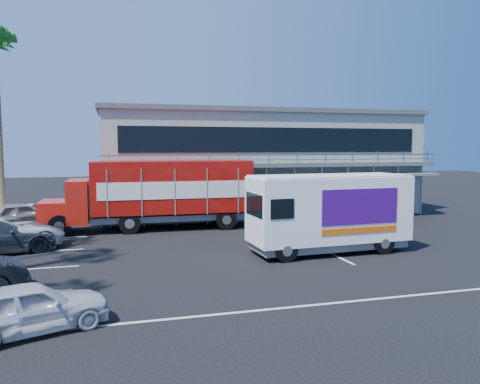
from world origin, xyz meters
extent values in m
plane|color=black|center=(0.00, 0.00, 0.00)|extent=(120.00, 120.00, 0.00)
cube|color=gray|center=(3.00, 15.00, 3.50)|extent=(22.00, 10.00, 7.00)
cube|color=#515454|center=(3.00, 15.00, 7.15)|extent=(22.40, 10.40, 0.30)
cube|color=#515454|center=(3.00, 9.40, 3.60)|extent=(22.00, 1.20, 0.25)
cube|color=gray|center=(3.00, 8.85, 4.10)|extent=(22.00, 0.08, 0.90)
cube|color=slate|center=(3.00, 9.10, 2.90)|extent=(22.00, 1.80, 0.15)
cube|color=black|center=(3.00, 9.98, 1.60)|extent=(20.00, 0.06, 1.60)
cube|color=black|center=(3.00, 9.98, 5.20)|extent=(20.00, 0.06, 1.60)
cube|color=#B3180E|center=(-10.43, 8.64, 1.13)|extent=(1.63, 2.57, 1.35)
cube|color=#B3180E|center=(-9.19, 8.61, 1.75)|extent=(1.19, 2.84, 2.37)
cube|color=black|center=(-9.19, 8.61, 2.43)|extent=(0.11, 2.40, 0.79)
cube|color=#A8150A|center=(-4.00, 8.50, 2.48)|extent=(9.09, 3.01, 2.93)
cube|color=slate|center=(-4.00, 8.50, 0.73)|extent=(9.08, 2.59, 0.34)
cube|color=white|center=(-4.03, 7.08, 2.37)|extent=(8.30, 0.21, 0.96)
cube|color=white|center=(-3.97, 9.92, 2.37)|extent=(8.30, 0.21, 0.96)
cylinder|color=black|center=(-10.12, 7.39, 0.59)|extent=(1.18, 0.30, 1.17)
cylinder|color=black|center=(-10.07, 9.87, 0.59)|extent=(1.18, 0.30, 1.17)
cylinder|color=black|center=(-6.51, 7.31, 0.59)|extent=(1.18, 0.30, 1.17)
cylinder|color=black|center=(-6.46, 9.79, 0.59)|extent=(1.18, 0.30, 1.17)
cylinder|color=black|center=(-1.09, 7.20, 0.59)|extent=(1.18, 0.30, 1.17)
cylinder|color=black|center=(-1.04, 9.68, 0.59)|extent=(1.18, 0.30, 1.17)
cube|color=white|center=(2.00, 0.39, 2.00)|extent=(7.29, 2.81, 2.87)
cube|color=slate|center=(2.00, 0.39, 0.41)|extent=(6.99, 2.55, 0.36)
cube|color=black|center=(-1.56, 0.21, 2.31)|extent=(0.16, 2.02, 0.97)
cube|color=white|center=(2.00, 0.39, 3.46)|extent=(7.14, 2.75, 0.08)
cube|color=#420C72|center=(2.88, -0.82, 2.20)|extent=(3.69, 0.21, 1.54)
cube|color=#420C72|center=(2.76, 1.67, 2.20)|extent=(3.69, 0.21, 1.54)
cube|color=#F2590C|center=(2.88, -0.82, 1.18)|extent=(3.69, 0.20, 0.26)
cylinder|color=black|center=(-0.51, -0.82, 0.49)|extent=(1.00, 0.33, 0.98)
cylinder|color=black|center=(-0.61, 1.35, 0.49)|extent=(1.00, 0.33, 0.98)
cylinder|color=black|center=(4.20, -0.59, 0.49)|extent=(1.00, 0.33, 0.98)
cylinder|color=black|center=(4.10, 1.58, 0.49)|extent=(1.00, 0.33, 0.98)
imported|color=silver|center=(-9.50, -6.00, 0.67)|extent=(4.23, 2.83, 1.34)
imported|color=gray|center=(-12.50, 10.80, 0.77)|extent=(4.89, 3.57, 1.55)
camera|label=1|loc=(-7.40, -18.62, 4.77)|focal=35.00mm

